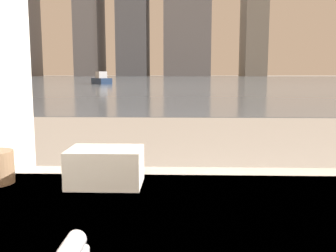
{
  "coord_description": "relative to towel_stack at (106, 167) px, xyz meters",
  "views": [
    {
      "loc": [
        -0.01,
        -0.39,
        0.87
      ],
      "look_at": [
        -0.09,
        2.02,
        0.53
      ],
      "focal_mm": 40.0,
      "sensor_mm": 36.0,
      "label": 1
    }
  ],
  "objects": [
    {
      "name": "towel_stack",
      "position": [
        0.0,
        0.0,
        0.0
      ],
      "size": [
        0.23,
        0.16,
        0.12
      ],
      "color": "silver",
      "rests_on": "bathtub"
    },
    {
      "name": "harbor_water",
      "position": [
        0.25,
        61.22,
        -0.57
      ],
      "size": [
        180.0,
        110.0,
        0.01
      ],
      "color": "slate",
      "rests_on": "ground_plane"
    },
    {
      "name": "harbor_boat_5",
      "position": [
        -6.25,
        29.62,
        -0.21
      ],
      "size": [
        2.15,
        2.81,
        1.01
      ],
      "color": "navy",
      "rests_on": "harbor_water"
    },
    {
      "name": "skyline_tower_0",
      "position": [
        -50.74,
        117.22,
        16.28
      ],
      "size": [
        11.26,
        10.54,
        33.71
      ],
      "color": "slate",
      "rests_on": "ground_plane"
    },
    {
      "name": "skyline_tower_2",
      "position": [
        -14.38,
        117.22,
        17.54
      ],
      "size": [
        9.13,
        13.42,
        36.23
      ],
      "color": "slate",
      "rests_on": "ground_plane"
    },
    {
      "name": "skyline_tower_4",
      "position": [
        22.67,
        117.22,
        16.55
      ],
      "size": [
        6.5,
        12.89,
        34.25
      ],
      "color": "gray",
      "rests_on": "ground_plane"
    }
  ]
}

